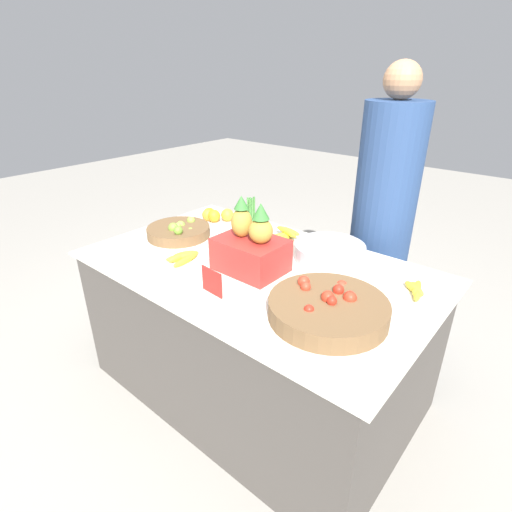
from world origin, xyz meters
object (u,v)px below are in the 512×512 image
object	(u,v)px
tomato_basket	(328,308)
produce_crate	(251,248)
metal_bowl	(330,252)
vendor_person	(381,231)
price_sign	(212,282)
lime_bowl	(179,231)

from	to	relation	value
tomato_basket	produce_crate	xyz separation A→B (m)	(-0.47, 0.11, 0.07)
metal_bowl	vendor_person	xyz separation A→B (m)	(0.05, 0.48, -0.03)
price_sign	produce_crate	distance (m)	0.27
produce_crate	lime_bowl	bearing A→B (deg)	175.27
price_sign	metal_bowl	bearing A→B (deg)	76.14
lime_bowl	tomato_basket	xyz separation A→B (m)	(1.04, -0.15, 0.01)
price_sign	vendor_person	xyz separation A→B (m)	(0.25, 1.08, -0.05)
lime_bowl	price_sign	bearing A→B (deg)	-28.12
metal_bowl	produce_crate	world-z (taller)	produce_crate
tomato_basket	produce_crate	bearing A→B (deg)	167.27
price_sign	produce_crate	bearing A→B (deg)	98.97
metal_bowl	produce_crate	xyz separation A→B (m)	(-0.22, -0.33, 0.07)
tomato_basket	metal_bowl	bearing A→B (deg)	120.26
lime_bowl	vendor_person	world-z (taller)	vendor_person
tomato_basket	lime_bowl	bearing A→B (deg)	171.59
produce_crate	vendor_person	size ratio (longest dim) A/B	0.21
metal_bowl	vendor_person	bearing A→B (deg)	84.55
tomato_basket	metal_bowl	xyz separation A→B (m)	(-0.25, 0.44, 0.00)
lime_bowl	metal_bowl	bearing A→B (deg)	19.67
lime_bowl	metal_bowl	world-z (taller)	lime_bowl
produce_crate	tomato_basket	bearing A→B (deg)	-12.73
tomato_basket	vendor_person	xyz separation A→B (m)	(-0.21, 0.92, -0.03)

